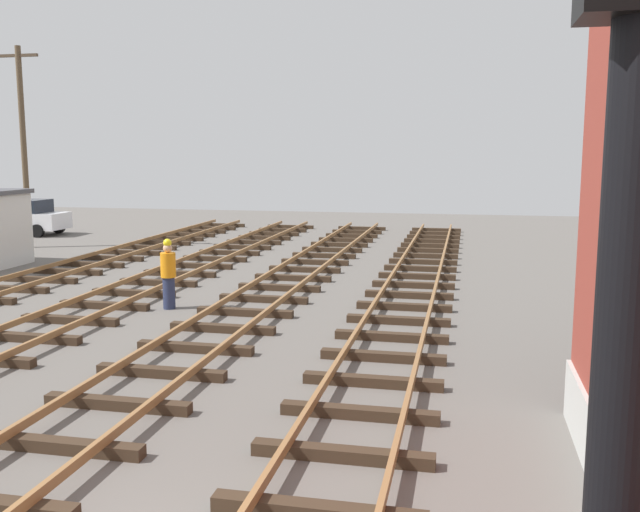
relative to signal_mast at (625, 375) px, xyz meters
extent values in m
cube|color=#38281C|center=(-2.02, 5.19, -3.41)|extent=(2.50, 0.24, 0.18)
cube|color=#38281C|center=(-2.02, 6.73, -3.41)|extent=(2.50, 0.24, 0.18)
cube|color=#38281C|center=(-2.02, 8.27, -3.41)|extent=(2.50, 0.24, 0.18)
cube|color=#38281C|center=(-2.02, 9.82, -3.41)|extent=(2.50, 0.24, 0.18)
cube|color=#38281C|center=(-2.02, 11.36, -3.41)|extent=(2.50, 0.24, 0.18)
cube|color=#38281C|center=(-2.02, 12.90, -3.41)|extent=(2.50, 0.24, 0.18)
cube|color=#38281C|center=(-2.02, 14.44, -3.41)|extent=(2.50, 0.24, 0.18)
cube|color=#38281C|center=(-2.02, 15.99, -3.41)|extent=(2.50, 0.24, 0.18)
cube|color=#38281C|center=(-2.02, 17.53, -3.41)|extent=(2.50, 0.24, 0.18)
cube|color=#38281C|center=(-2.02, 19.07, -3.41)|extent=(2.50, 0.24, 0.18)
cube|color=#38281C|center=(-2.02, 20.62, -3.41)|extent=(2.50, 0.24, 0.18)
cube|color=#38281C|center=(-2.02, 22.16, -3.41)|extent=(2.50, 0.24, 0.18)
cube|color=#38281C|center=(-2.02, 23.70, -3.41)|extent=(2.50, 0.24, 0.18)
cube|color=#38281C|center=(-2.02, 25.24, -3.41)|extent=(2.50, 0.24, 0.18)
cube|color=#38281C|center=(-2.02, 26.79, -3.41)|extent=(2.50, 0.24, 0.18)
cube|color=#38281C|center=(-2.02, 28.33, -3.41)|extent=(2.50, 0.24, 0.18)
cube|color=#38281C|center=(-2.02, 29.87, -3.41)|extent=(2.50, 0.24, 0.18)
cube|color=#38281C|center=(-2.02, 31.42, -3.41)|extent=(2.50, 0.24, 0.18)
cube|color=#38281C|center=(-2.02, 32.96, -3.41)|extent=(2.50, 0.24, 0.18)
cube|color=#38281C|center=(-2.02, 34.50, -3.41)|extent=(2.50, 0.24, 0.18)
cube|color=#38281C|center=(-5.91, 6.20, -3.41)|extent=(2.50, 0.24, 0.18)
cube|color=#38281C|center=(-5.91, 7.86, -3.41)|extent=(2.50, 0.24, 0.18)
cube|color=#38281C|center=(-5.91, 9.52, -3.41)|extent=(2.50, 0.24, 0.18)
cube|color=#38281C|center=(-5.91, 11.18, -3.41)|extent=(2.50, 0.24, 0.18)
cube|color=#38281C|center=(-5.91, 12.84, -3.41)|extent=(2.50, 0.24, 0.18)
cube|color=#38281C|center=(-5.91, 14.50, -3.41)|extent=(2.50, 0.24, 0.18)
cube|color=#38281C|center=(-5.91, 16.16, -3.41)|extent=(2.50, 0.24, 0.18)
cube|color=#38281C|center=(-5.91, 17.83, -3.41)|extent=(2.50, 0.24, 0.18)
cube|color=#38281C|center=(-5.91, 19.49, -3.41)|extent=(2.50, 0.24, 0.18)
cube|color=#38281C|center=(-5.91, 21.15, -3.41)|extent=(2.50, 0.24, 0.18)
cube|color=#38281C|center=(-5.91, 22.81, -3.41)|extent=(2.50, 0.24, 0.18)
cube|color=#38281C|center=(-5.91, 24.47, -3.41)|extent=(2.50, 0.24, 0.18)
cube|color=#38281C|center=(-5.91, 26.13, -3.41)|extent=(2.50, 0.24, 0.18)
cube|color=#38281C|center=(-5.91, 27.80, -3.41)|extent=(2.50, 0.24, 0.18)
cube|color=#38281C|center=(-5.91, 29.46, -3.41)|extent=(2.50, 0.24, 0.18)
cube|color=#38281C|center=(-5.91, 31.12, -3.41)|extent=(2.50, 0.24, 0.18)
cube|color=#38281C|center=(-5.91, 32.78, -3.41)|extent=(2.50, 0.24, 0.18)
cube|color=#38281C|center=(-5.91, 34.44, -3.41)|extent=(2.50, 0.24, 0.18)
cube|color=#38281C|center=(-9.81, 11.18, -3.41)|extent=(2.50, 0.24, 0.18)
cube|color=#38281C|center=(-9.81, 12.84, -3.41)|extent=(2.50, 0.24, 0.18)
cube|color=#38281C|center=(-9.81, 14.50, -3.41)|extent=(2.50, 0.24, 0.18)
cube|color=#38281C|center=(-9.81, 16.16, -3.41)|extent=(2.50, 0.24, 0.18)
cube|color=#38281C|center=(-9.81, 17.83, -3.41)|extent=(2.50, 0.24, 0.18)
cube|color=#38281C|center=(-9.81, 19.49, -3.41)|extent=(2.50, 0.24, 0.18)
cube|color=#38281C|center=(-9.81, 21.15, -3.41)|extent=(2.50, 0.24, 0.18)
cube|color=#38281C|center=(-9.81, 22.81, -3.41)|extent=(2.50, 0.24, 0.18)
cube|color=#38281C|center=(-9.81, 24.47, -3.41)|extent=(2.50, 0.24, 0.18)
cube|color=#38281C|center=(-9.81, 26.13, -3.41)|extent=(2.50, 0.24, 0.18)
cube|color=#38281C|center=(-9.81, 27.80, -3.41)|extent=(2.50, 0.24, 0.18)
cube|color=#38281C|center=(-9.81, 29.46, -3.41)|extent=(2.50, 0.24, 0.18)
cube|color=#38281C|center=(-9.81, 31.12, -3.41)|extent=(2.50, 0.24, 0.18)
cube|color=#38281C|center=(-9.81, 32.78, -3.41)|extent=(2.50, 0.24, 0.18)
cube|color=#38281C|center=(-9.81, 34.44, -3.41)|extent=(2.50, 0.24, 0.18)
cube|color=#38281C|center=(-13.70, 15.99, -3.41)|extent=(2.50, 0.24, 0.18)
cube|color=#38281C|center=(-13.70, 17.53, -3.41)|extent=(2.50, 0.24, 0.18)
cube|color=#38281C|center=(-13.70, 19.07, -3.41)|extent=(2.50, 0.24, 0.18)
cube|color=#38281C|center=(-13.70, 20.62, -3.41)|extent=(2.50, 0.24, 0.18)
cube|color=#38281C|center=(-13.70, 22.16, -3.41)|extent=(2.50, 0.24, 0.18)
cube|color=#38281C|center=(-13.70, 23.70, -3.41)|extent=(2.50, 0.24, 0.18)
cube|color=#38281C|center=(-13.70, 25.24, -3.41)|extent=(2.50, 0.24, 0.18)
cube|color=#38281C|center=(-13.70, 26.79, -3.41)|extent=(2.50, 0.24, 0.18)
cube|color=#38281C|center=(-13.70, 28.33, -3.41)|extent=(2.50, 0.24, 0.18)
cube|color=#38281C|center=(-13.70, 29.87, -3.41)|extent=(2.50, 0.24, 0.18)
cube|color=#38281C|center=(-13.70, 31.42, -3.41)|extent=(2.50, 0.24, 0.18)
cube|color=#38281C|center=(-13.70, 32.96, -3.41)|extent=(2.50, 0.24, 0.18)
cube|color=#38281C|center=(-13.70, 34.50, -3.41)|extent=(2.50, 0.24, 0.18)
cube|color=silver|center=(-22.09, 28.91, -2.78)|extent=(4.20, 1.80, 0.80)
cube|color=#1E232D|center=(-22.09, 28.91, -2.06)|extent=(2.31, 1.66, 0.64)
cylinder|color=black|center=(-20.78, 29.81, -3.18)|extent=(0.64, 0.24, 0.64)
cylinder|color=black|center=(-20.78, 28.01, -3.18)|extent=(0.64, 0.24, 0.64)
cylinder|color=black|center=(-23.39, 29.81, -3.18)|extent=(0.64, 0.24, 0.64)
cylinder|color=brown|center=(-19.01, 24.77, 0.74)|extent=(0.24, 0.24, 8.48)
cube|color=#4C3D2D|center=(-19.01, 24.77, 4.58)|extent=(1.80, 0.12, 0.12)
cylinder|color=#262D4C|center=(-8.13, 14.87, -3.08)|extent=(0.32, 0.32, 0.85)
cylinder|color=orange|center=(-8.13, 14.87, -2.33)|extent=(0.40, 0.40, 0.65)
sphere|color=tan|center=(-8.13, 14.87, -1.88)|extent=(0.24, 0.24, 0.24)
sphere|color=yellow|center=(-8.13, 14.87, -1.74)|extent=(0.22, 0.22, 0.22)
camera|label=1|loc=(-0.46, -2.09, 0.64)|focal=39.36mm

